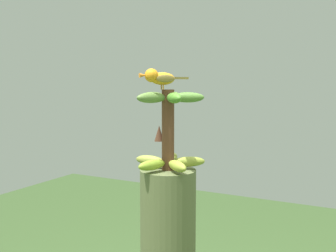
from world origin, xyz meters
TOP-DOWN VIEW (x-y plane):
  - banana_bunch at (0.00, -0.00)m, footprint 0.27×0.28m
  - perched_bird at (0.02, 0.04)m, footprint 0.14×0.15m

SIDE VIEW (x-z plane):
  - banana_bunch at x=0.00m, z-range 1.24..1.54m
  - perched_bird at x=0.02m, z-range 1.55..1.62m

